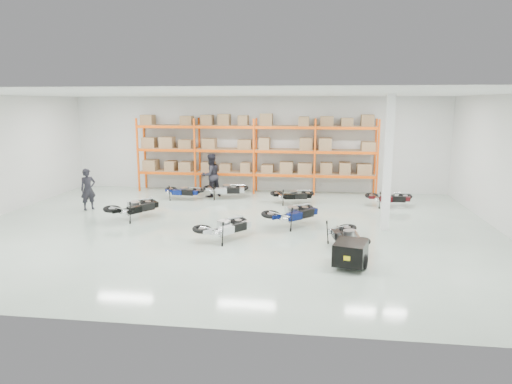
# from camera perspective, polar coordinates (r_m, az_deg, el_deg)

# --- Properties ---
(room) EXTENTS (18.00, 18.00, 18.00)m
(room) POSITION_cam_1_polar(r_m,az_deg,el_deg) (15.21, -3.33, 3.65)
(room) COLOR #B0C4B4
(room) RESTS_ON ground
(pallet_rack) EXTENTS (11.28, 0.98, 3.62)m
(pallet_rack) POSITION_cam_1_polar(r_m,az_deg,el_deg) (21.54, -0.12, 5.89)
(pallet_rack) COLOR #FB570D
(pallet_rack) RESTS_ON ground
(structural_column) EXTENTS (0.25, 0.25, 4.50)m
(structural_column) POSITION_cam_1_polar(r_m,az_deg,el_deg) (15.62, 16.15, 3.43)
(structural_column) COLOR white
(structural_column) RESTS_ON ground
(moto_blue_centre) EXTENTS (2.04, 2.03, 1.24)m
(moto_blue_centre) POSITION_cam_1_polar(r_m,az_deg,el_deg) (15.83, 4.63, -2.19)
(moto_blue_centre) COLOR #071047
(moto_blue_centre) RESTS_ON ground
(moto_silver_left) EXTENTS (1.79, 1.90, 1.13)m
(moto_silver_left) POSITION_cam_1_polar(r_m,az_deg,el_deg) (14.23, -3.89, -3.92)
(moto_silver_left) COLOR silver
(moto_silver_left) RESTS_ON ground
(moto_black_far_left) EXTENTS (1.80, 2.06, 1.20)m
(moto_black_far_left) POSITION_cam_1_polar(r_m,az_deg,el_deg) (17.34, -15.00, -1.43)
(moto_black_far_left) COLOR black
(moto_black_far_left) RESTS_ON ground
(moto_touring_right) EXTENTS (1.14, 1.81, 1.09)m
(moto_touring_right) POSITION_cam_1_polar(r_m,az_deg,el_deg) (13.64, 11.27, -4.88)
(moto_touring_right) COLOR black
(moto_touring_right) RESTS_ON ground
(trailer) EXTENTS (1.00, 1.70, 0.69)m
(trailer) POSITION_cam_1_polar(r_m,az_deg,el_deg) (12.15, 11.73, -7.45)
(trailer) COLOR black
(trailer) RESTS_ON ground
(moto_back_a) EXTENTS (1.65, 0.95, 1.02)m
(moto_back_a) POSITION_cam_1_polar(r_m,az_deg,el_deg) (20.39, -9.15, 0.40)
(moto_back_a) COLOR navy
(moto_back_a) RESTS_ON ground
(moto_back_b) EXTENTS (1.85, 1.11, 1.13)m
(moto_back_b) POSITION_cam_1_polar(r_m,az_deg,el_deg) (20.41, -3.81, 0.68)
(moto_back_b) COLOR #ABAFB5
(moto_back_b) RESTS_ON ground
(moto_back_c) EXTENTS (1.72, 1.06, 1.04)m
(moto_back_c) POSITION_cam_1_polar(r_m,az_deg,el_deg) (19.34, 4.61, -0.03)
(moto_back_c) COLOR black
(moto_back_c) RESTS_ON ground
(moto_back_d) EXTENTS (1.67, 0.87, 1.07)m
(moto_back_d) POSITION_cam_1_polar(r_m,az_deg,el_deg) (19.48, 16.35, -0.34)
(moto_back_d) COLOR #460E13
(moto_back_d) RESTS_ON ground
(person_left) EXTENTS (0.70, 0.71, 1.66)m
(person_left) POSITION_cam_1_polar(r_m,az_deg,el_deg) (19.35, -20.25, 0.33)
(person_left) COLOR black
(person_left) RESTS_ON ground
(person_back) EXTENTS (1.20, 1.20, 1.97)m
(person_back) POSITION_cam_1_polar(r_m,az_deg,el_deg) (20.77, -5.68, 2.10)
(person_back) COLOR black
(person_back) RESTS_ON ground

